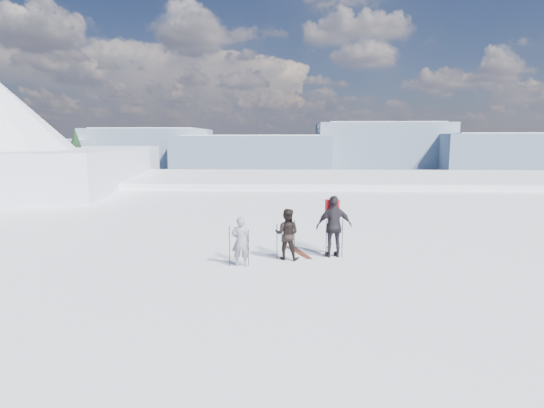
% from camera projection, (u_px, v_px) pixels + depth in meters
% --- Properties ---
extents(lake_basin, '(820.00, 820.00, 71.62)m').
position_uv_depth(lake_basin, '(309.00, 249.00, 40.36)').
color(lake_basin, white).
rests_on(lake_basin, ground).
extents(far_mountain_range, '(770.00, 110.00, 53.00)m').
position_uv_depth(far_mountain_range, '(318.00, 150.00, 458.99)').
color(far_mountain_range, slate).
rests_on(far_mountain_range, ground).
extents(near_ridge, '(31.37, 35.68, 25.62)m').
position_uv_depth(near_ridge, '(30.00, 217.00, 40.31)').
color(near_ridge, white).
rests_on(near_ridge, ground).
extents(skier_grey, '(0.55, 0.36, 1.50)m').
position_uv_depth(skier_grey, '(241.00, 242.00, 12.64)').
color(skier_grey, gray).
rests_on(skier_grey, ground).
extents(skier_dark, '(0.89, 0.76, 1.63)m').
position_uv_depth(skier_dark, '(287.00, 234.00, 13.35)').
color(skier_dark, black).
rests_on(skier_dark, ground).
extents(skier_pack, '(1.24, 0.68, 2.00)m').
position_uv_depth(skier_pack, '(334.00, 226.00, 13.61)').
color(skier_pack, black).
rests_on(skier_pack, ground).
extents(backpack, '(0.46, 0.31, 0.61)m').
position_uv_depth(backpack, '(333.00, 185.00, 13.66)').
color(backpack, red).
rests_on(backpack, skier_pack).
extents(ski_poles, '(3.50, 1.12, 1.28)m').
position_uv_depth(ski_poles, '(288.00, 242.00, 13.18)').
color(ski_poles, black).
rests_on(ski_poles, ground).
extents(skis_loose, '(0.86, 1.63, 0.03)m').
position_uv_depth(skis_loose, '(299.00, 252.00, 14.24)').
color(skis_loose, black).
rests_on(skis_loose, ground).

